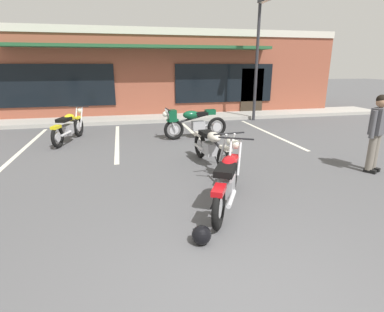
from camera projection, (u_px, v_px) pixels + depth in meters
ground_plane at (181, 181)px, 6.19m from camera, size 80.00×80.00×0.00m
sidewalk_kerb at (148, 118)px, 13.06m from camera, size 22.00×1.80×0.14m
brick_storefront_building at (140, 72)px, 16.07m from camera, size 18.08×7.27×3.78m
painted_stall_lines at (158, 139)px, 9.72m from camera, size 7.78×4.80×0.01m
motorcycle_foreground_classic at (228, 180)px, 4.96m from camera, size 1.27×1.91×0.98m
motorcycle_red_sportbike at (192, 122)px, 9.63m from camera, size 2.11×0.66×0.98m
motorcycle_silver_naked at (69, 127)px, 9.23m from camera, size 0.91×2.06×0.98m
motorcycle_blue_standard at (211, 147)px, 6.96m from camera, size 0.68×2.11×0.98m
person_in_shorts_foreground at (377, 129)px, 6.48m from camera, size 0.58×0.39×1.68m
helmet_on_pavement at (201, 235)px, 3.98m from camera, size 0.26×0.26×0.26m
parking_lot_lamp_post at (259, 43)px, 12.01m from camera, size 0.24×0.76×4.70m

